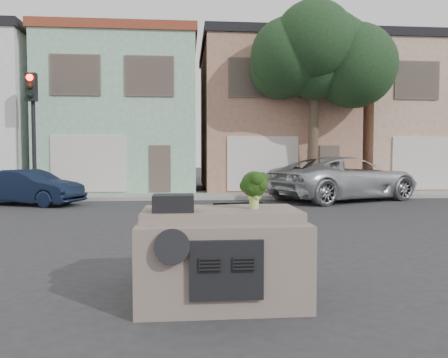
{
  "coord_description": "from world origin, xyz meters",
  "views": [
    {
      "loc": [
        -0.43,
        -8.53,
        1.78
      ],
      "look_at": [
        0.36,
        0.5,
        1.3
      ],
      "focal_mm": 35.0,
      "sensor_mm": 36.0,
      "label": 1
    }
  ],
  "objects": [
    {
      "name": "townhouse_tan",
      "position": [
        4.0,
        14.5,
        3.77
      ],
      "size": [
        7.2,
        8.2,
        7.55
      ],
      "primitive_type": "cube",
      "color": "#A7765F",
      "rests_on": "ground"
    },
    {
      "name": "silver_pickup",
      "position": [
        5.96,
        8.55,
        0.0
      ],
      "size": [
        6.95,
        5.19,
        1.75
      ],
      "primitive_type": "imported",
      "rotation": [
        0.0,
        0.0,
        1.98
      ],
      "color": "#BABCC1",
      "rests_on": "ground"
    },
    {
      "name": "townhouse_mint",
      "position": [
        -3.5,
        14.5,
        3.77
      ],
      "size": [
        7.2,
        8.2,
        7.55
      ],
      "primitive_type": "cube",
      "color": "#97C4A5",
      "rests_on": "ground"
    },
    {
      "name": "sidewalk",
      "position": [
        0.0,
        10.5,
        0.07
      ],
      "size": [
        40.0,
        3.0,
        0.15
      ],
      "primitive_type": "cube",
      "color": "gray",
      "rests_on": "ground"
    },
    {
      "name": "navy_sedan",
      "position": [
        -6.08,
        7.81,
        0.0
      ],
      "size": [
        4.14,
        2.7,
        1.29
      ],
      "primitive_type": "imported",
      "rotation": [
        0.0,
        0.0,
        1.2
      ],
      "color": "#111B32",
      "rests_on": "ground"
    },
    {
      "name": "ground_plane",
      "position": [
        0.0,
        0.0,
        0.0
      ],
      "size": [
        120.0,
        120.0,
        0.0
      ],
      "primitive_type": "plane",
      "color": "#303033",
      "rests_on": "ground"
    },
    {
      "name": "broccoli",
      "position": [
        0.42,
        -3.16,
        1.36
      ],
      "size": [
        0.48,
        0.48,
        0.48
      ],
      "primitive_type": "cube",
      "rotation": [
        0.0,
        0.0,
        6.01
      ],
      "color": "black",
      "rests_on": "car_dashboard"
    },
    {
      "name": "instrument_hump",
      "position": [
        -0.58,
        -3.35,
        1.22
      ],
      "size": [
        0.48,
        0.38,
        0.2
      ],
      "primitive_type": "cube",
      "color": "black",
      "rests_on": "car_dashboard"
    },
    {
      "name": "townhouse_beige",
      "position": [
        11.5,
        14.5,
        3.77
      ],
      "size": [
        7.2,
        8.2,
        7.55
      ],
      "primitive_type": "cube",
      "color": "tan",
      "rests_on": "ground"
    },
    {
      "name": "car_dashboard",
      "position": [
        0.0,
        -3.0,
        0.56
      ],
      "size": [
        2.0,
        1.8,
        1.12
      ],
      "primitive_type": "cube",
      "color": "#7A695F",
      "rests_on": "ground"
    },
    {
      "name": "wiper_arm",
      "position": [
        0.28,
        -2.62,
        1.13
      ],
      "size": [
        0.69,
        0.15,
        0.02
      ],
      "primitive_type": "cube",
      "rotation": [
        0.0,
        0.0,
        0.17
      ],
      "color": "black",
      "rests_on": "car_dashboard"
    },
    {
      "name": "tree_near",
      "position": [
        5.0,
        9.8,
        4.25
      ],
      "size": [
        4.4,
        4.0,
        8.5
      ],
      "primitive_type": "cube",
      "color": "#1C361B",
      "rests_on": "ground"
    },
    {
      "name": "traffic_signal",
      "position": [
        -6.5,
        9.5,
        2.55
      ],
      "size": [
        0.4,
        0.4,
        5.1
      ],
      "primitive_type": "cube",
      "color": "black",
      "rests_on": "ground"
    }
  ]
}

